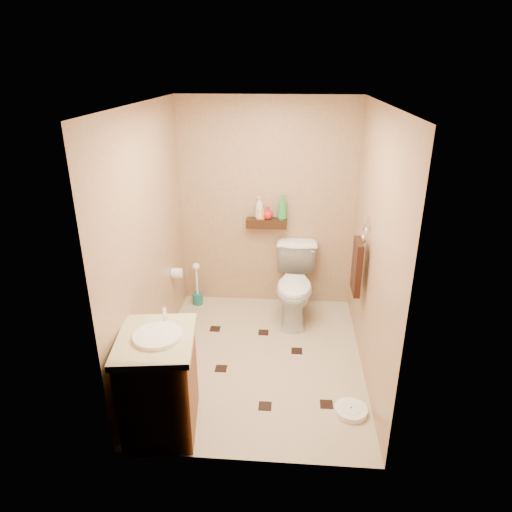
{
  "coord_description": "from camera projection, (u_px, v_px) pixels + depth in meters",
  "views": [
    {
      "loc": [
        0.27,
        -3.74,
        2.69
      ],
      "look_at": [
        -0.05,
        0.25,
        1.0
      ],
      "focal_mm": 32.0,
      "sensor_mm": 36.0,
      "label": 1
    }
  ],
  "objects": [
    {
      "name": "wall_front",
      "position": [
        245.0,
        319.0,
        2.88
      ],
      "size": [
        2.0,
        0.04,
        2.4
      ],
      "primitive_type": "cube",
      "color": "tan",
      "rests_on": "ground"
    },
    {
      "name": "floor_accents",
      "position": [
        263.0,
        362.0,
        4.45
      ],
      "size": [
        1.26,
        1.29,
        0.01
      ],
      "color": "black",
      "rests_on": "ground"
    },
    {
      "name": "wall_back",
      "position": [
        267.0,
        206.0,
        5.18
      ],
      "size": [
        2.0,
        0.04,
        2.4
      ],
      "primitive_type": "cube",
      "color": "tan",
      "rests_on": "ground"
    },
    {
      "name": "toilet_brush",
      "position": [
        197.0,
        290.0,
        5.47
      ],
      "size": [
        0.12,
        0.12,
        0.54
      ],
      "color": "#1A6862",
      "rests_on": "ground"
    },
    {
      "name": "bottle_c",
      "position": [
        268.0,
        213.0,
        5.13
      ],
      "size": [
        0.13,
        0.13,
        0.14
      ],
      "primitive_type": "imported",
      "rotation": [
        0.0,
        0.0,
        4.5
      ],
      "color": "red",
      "rests_on": "wall_shelf"
    },
    {
      "name": "toilet",
      "position": [
        295.0,
        285.0,
        5.08
      ],
      "size": [
        0.48,
        0.82,
        0.83
      ],
      "primitive_type": "imported",
      "rotation": [
        0.0,
        0.0,
        -0.03
      ],
      "color": "white",
      "rests_on": "ground"
    },
    {
      "name": "vanity",
      "position": [
        160.0,
        382.0,
        3.51
      ],
      "size": [
        0.64,
        0.75,
        0.96
      ],
      "rotation": [
        0.0,
        0.0,
        0.13
      ],
      "color": "brown",
      "rests_on": "ground"
    },
    {
      "name": "bottle_a",
      "position": [
        259.0,
        208.0,
        5.11
      ],
      "size": [
        0.14,
        0.14,
        0.25
      ],
      "primitive_type": "imported",
      "rotation": [
        0.0,
        0.0,
        3.89
      ],
      "color": "silver",
      "rests_on": "wall_shelf"
    },
    {
      "name": "bathroom_scale",
      "position": [
        351.0,
        410.0,
        3.8
      ],
      "size": [
        0.29,
        0.29,
        0.06
      ],
      "rotation": [
        0.0,
        0.0,
        0.07
      ],
      "color": "white",
      "rests_on": "ground"
    },
    {
      "name": "wall_right",
      "position": [
        374.0,
        250.0,
        3.96
      ],
      "size": [
        0.04,
        2.5,
        2.4
      ],
      "primitive_type": "cube",
      "color": "tan",
      "rests_on": "ground"
    },
    {
      "name": "toilet_paper",
      "position": [
        177.0,
        273.0,
        4.93
      ],
      "size": [
        0.12,
        0.11,
        0.12
      ],
      "color": "white",
      "rests_on": "wall_left"
    },
    {
      "name": "bottle_b",
      "position": [
        260.0,
        211.0,
        5.13
      ],
      "size": [
        0.1,
        0.1,
        0.18
      ],
      "primitive_type": "imported",
      "rotation": [
        0.0,
        0.0,
        4.92
      ],
      "color": "orange",
      "rests_on": "wall_shelf"
    },
    {
      "name": "ceiling",
      "position": [
        260.0,
        104.0,
        3.57
      ],
      "size": [
        2.0,
        2.5,
        0.02
      ],
      "primitive_type": "cube",
      "color": "silver",
      "rests_on": "wall_back"
    },
    {
      "name": "wall_shelf",
      "position": [
        267.0,
        223.0,
        5.18
      ],
      "size": [
        0.46,
        0.14,
        0.1
      ],
      "primitive_type": "cube",
      "color": "#33160D",
      "rests_on": "wall_back"
    },
    {
      "name": "ground",
      "position": [
        259.0,
        359.0,
        4.5
      ],
      "size": [
        2.5,
        2.5,
        0.0
      ],
      "primitive_type": "plane",
      "color": "tan",
      "rests_on": "ground"
    },
    {
      "name": "bottle_d",
      "position": [
        282.0,
        207.0,
        5.09
      ],
      "size": [
        0.14,
        0.14,
        0.29
      ],
      "primitive_type": "imported",
      "rotation": [
        0.0,
        0.0,
        1.89
      ],
      "color": "green",
      "rests_on": "wall_shelf"
    },
    {
      "name": "towel_ring",
      "position": [
        357.0,
        264.0,
        4.3
      ],
      "size": [
        0.12,
        0.3,
        0.76
      ],
      "color": "silver",
      "rests_on": "wall_right"
    },
    {
      "name": "wall_left",
      "position": [
        149.0,
        243.0,
        4.1
      ],
      "size": [
        0.04,
        2.5,
        2.4
      ],
      "primitive_type": "cube",
      "color": "tan",
      "rests_on": "ground"
    }
  ]
}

